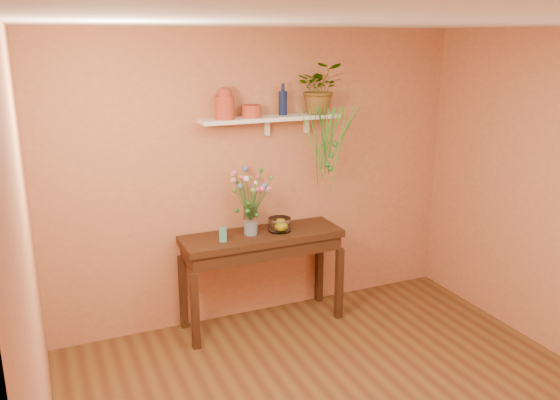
{
  "coord_description": "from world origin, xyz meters",
  "views": [
    {
      "loc": [
        -1.92,
        -2.85,
        2.62
      ],
      "look_at": [
        0.0,
        1.55,
        1.25
      ],
      "focal_mm": 36.83,
      "sensor_mm": 36.0,
      "label": 1
    }
  ],
  "objects_px": {
    "sideboard": "(262,247)",
    "glass_bowl": "(280,225)",
    "terracotta_jug": "(225,104)",
    "bouquet": "(250,188)",
    "blue_bottle": "(283,102)",
    "glass_vase": "(251,223)",
    "spider_plant": "(320,88)"
  },
  "relations": [
    {
      "from": "sideboard",
      "to": "glass_bowl",
      "type": "distance_m",
      "value": 0.26
    },
    {
      "from": "terracotta_jug",
      "to": "bouquet",
      "type": "bearing_deg",
      "value": -24.31
    },
    {
      "from": "blue_bottle",
      "to": "bouquet",
      "type": "distance_m",
      "value": 0.83
    },
    {
      "from": "glass_vase",
      "to": "glass_bowl",
      "type": "distance_m",
      "value": 0.28
    },
    {
      "from": "glass_vase",
      "to": "glass_bowl",
      "type": "relative_size",
      "value": 1.27
    },
    {
      "from": "sideboard",
      "to": "spider_plant",
      "type": "relative_size",
      "value": 3.18
    },
    {
      "from": "glass_vase",
      "to": "blue_bottle",
      "type": "bearing_deg",
      "value": 20.99
    },
    {
      "from": "blue_bottle",
      "to": "glass_vase",
      "type": "bearing_deg",
      "value": -159.01
    },
    {
      "from": "terracotta_jug",
      "to": "bouquet",
      "type": "relative_size",
      "value": 0.58
    },
    {
      "from": "bouquet",
      "to": "glass_bowl",
      "type": "relative_size",
      "value": 2.31
    },
    {
      "from": "blue_bottle",
      "to": "bouquet",
      "type": "height_order",
      "value": "blue_bottle"
    },
    {
      "from": "spider_plant",
      "to": "glass_vase",
      "type": "xyz_separation_m",
      "value": [
        -0.73,
        -0.11,
        -1.16
      ]
    },
    {
      "from": "sideboard",
      "to": "terracotta_jug",
      "type": "bearing_deg",
      "value": 160.45
    },
    {
      "from": "terracotta_jug",
      "to": "glass_bowl",
      "type": "distance_m",
      "value": 1.21
    },
    {
      "from": "terracotta_jug",
      "to": "glass_bowl",
      "type": "bearing_deg",
      "value": -13.2
    },
    {
      "from": "blue_bottle",
      "to": "sideboard",
      "type": "bearing_deg",
      "value": -150.77
    },
    {
      "from": "terracotta_jug",
      "to": "blue_bottle",
      "type": "relative_size",
      "value": 0.98
    },
    {
      "from": "blue_bottle",
      "to": "spider_plant",
      "type": "bearing_deg",
      "value": -6.42
    },
    {
      "from": "blue_bottle",
      "to": "glass_vase",
      "type": "height_order",
      "value": "blue_bottle"
    },
    {
      "from": "terracotta_jug",
      "to": "glass_vase",
      "type": "height_order",
      "value": "terracotta_jug"
    },
    {
      "from": "terracotta_jug",
      "to": "spider_plant",
      "type": "relative_size",
      "value": 0.59
    },
    {
      "from": "terracotta_jug",
      "to": "spider_plant",
      "type": "distance_m",
      "value": 0.93
    },
    {
      "from": "glass_vase",
      "to": "bouquet",
      "type": "height_order",
      "value": "bouquet"
    },
    {
      "from": "spider_plant",
      "to": "blue_bottle",
      "type": "bearing_deg",
      "value": 173.58
    },
    {
      "from": "glass_vase",
      "to": "bouquet",
      "type": "bearing_deg",
      "value": 78.37
    },
    {
      "from": "terracotta_jug",
      "to": "sideboard",
      "type": "bearing_deg",
      "value": -19.55
    },
    {
      "from": "sideboard",
      "to": "bouquet",
      "type": "height_order",
      "value": "bouquet"
    },
    {
      "from": "sideboard",
      "to": "glass_bowl",
      "type": "bearing_deg",
      "value": -1.99
    },
    {
      "from": "spider_plant",
      "to": "glass_bowl",
      "type": "height_order",
      "value": "spider_plant"
    },
    {
      "from": "spider_plant",
      "to": "glass_bowl",
      "type": "distance_m",
      "value": 1.31
    },
    {
      "from": "bouquet",
      "to": "glass_vase",
      "type": "bearing_deg",
      "value": -101.63
    },
    {
      "from": "blue_bottle",
      "to": "bouquet",
      "type": "xyz_separation_m",
      "value": [
        -0.38,
        -0.14,
        -0.73
      ]
    }
  ]
}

